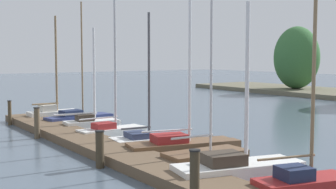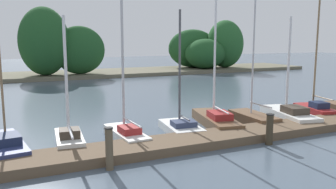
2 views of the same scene
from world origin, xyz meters
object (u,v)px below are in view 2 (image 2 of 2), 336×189
sailboat_5 (215,118)px  mooring_piling_2 (270,129)px  sailboat_1 (7,143)px  sailboat_8 (314,107)px  sailboat_6 (252,116)px  sailboat_4 (180,125)px  sailboat_7 (288,114)px  sailboat_3 (125,131)px  mooring_piling_1 (109,149)px  sailboat_2 (69,137)px

sailboat_5 → mooring_piling_2: size_ratio=4.89×
sailboat_1 → mooring_piling_2: bearing=-117.0°
sailboat_5 → sailboat_8: size_ratio=0.77×
sailboat_6 → sailboat_4: bearing=93.1°
sailboat_6 → sailboat_7: size_ratio=1.36×
sailboat_4 → sailboat_3: bearing=100.8°
sailboat_3 → mooring_piling_2: sailboat_3 is taller
sailboat_1 → mooring_piling_1: (2.98, -3.31, 0.36)m
sailboat_7 → mooring_piling_2: sailboat_7 is taller
sailboat_2 → sailboat_3: size_ratio=0.76×
sailboat_2 → sailboat_8: sailboat_8 is taller
sailboat_1 → sailboat_6: (11.17, -0.11, -0.01)m
sailboat_1 → sailboat_2: 2.23m
sailboat_4 → sailboat_5: sailboat_5 is taller
sailboat_2 → sailboat_6: (8.95, 0.19, -0.05)m
sailboat_7 → mooring_piling_1: sailboat_7 is taller
sailboat_4 → sailboat_8: size_ratio=0.69×
sailboat_7 → sailboat_3: bearing=101.3°
mooring_piling_2 → sailboat_3: bearing=148.9°
sailboat_1 → sailboat_2: bearing=-105.3°
sailboat_2 → sailboat_5: (7.03, 0.58, -0.04)m
sailboat_4 → sailboat_8: 8.21m
sailboat_8 → sailboat_6: bearing=102.1°
sailboat_8 → sailboat_5: bearing=98.7°
sailboat_1 → sailboat_6: 11.17m
sailboat_1 → sailboat_6: sailboat_6 is taller
sailboat_3 → sailboat_4: bearing=-89.0°
sailboat_1 → sailboat_2: sailboat_1 is taller
sailboat_5 → sailboat_8: sailboat_8 is taller
mooring_piling_2 → mooring_piling_1: bearing=179.9°
sailboat_3 → sailboat_7: bearing=-93.9°
sailboat_3 → sailboat_6: sailboat_6 is taller
sailboat_3 → sailboat_7: (8.66, -0.17, -0.03)m
sailboat_1 → sailboat_5: (9.24, 0.29, -0.01)m
sailboat_4 → sailboat_5: (2.10, 0.42, 0.04)m
sailboat_1 → sailboat_8: 15.35m
sailboat_1 → sailboat_5: bearing=-95.9°
sailboat_2 → mooring_piling_1: bearing=-160.4°
sailboat_5 → sailboat_6: sailboat_6 is taller
sailboat_2 → sailboat_7: size_ratio=0.96×
sailboat_6 → sailboat_3: bearing=94.5°
mooring_piling_2 → sailboat_4: bearing=126.3°
sailboat_1 → mooring_piling_1: sailboat_1 is taller
sailboat_7 → mooring_piling_2: 4.66m
sailboat_2 → sailboat_5: sailboat_5 is taller
sailboat_2 → sailboat_1: bearing=87.6°
sailboat_2 → sailboat_5: size_ratio=0.83×
sailboat_6 → sailboat_8: size_ratio=0.91×
sailboat_8 → mooring_piling_2: 6.67m
mooring_piling_1 → sailboat_1: bearing=132.0°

